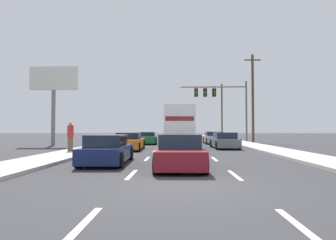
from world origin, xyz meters
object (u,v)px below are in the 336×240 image
utility_pole_far (222,110)px  pedestrian_near_corner (70,136)px  box_truck (178,124)px  roadside_billboard (54,88)px  car_maroon (179,152)px  car_silver (214,138)px  car_green (147,138)px  car_orange (129,142)px  car_white (178,145)px  traffic_signal_mast (216,96)px  car_gray (224,141)px  car_navy (108,150)px  utility_pole_mid (253,97)px

utility_pole_far → pedestrian_near_corner: (-15.01, -35.26, -4.00)m
box_truck → utility_pole_far: utility_pole_far is taller
pedestrian_near_corner → roadside_billboard: bearing=119.6°
car_maroon → car_silver: size_ratio=1.04×
car_green → roadside_billboard: size_ratio=0.60×
car_green → pedestrian_near_corner: size_ratio=2.39×
car_orange → pedestrian_near_corner: size_ratio=2.52×
utility_pole_far → car_silver: bearing=-101.0°
car_white → traffic_signal_mast: size_ratio=0.54×
roadside_billboard → car_gray: bearing=-12.9°
utility_pole_far → pedestrian_near_corner: utility_pole_far is taller
car_green → car_navy: car_navy is taller
utility_pole_mid → car_orange: bearing=-137.4°
car_navy → roadside_billboard: roadside_billboard is taller
box_truck → car_gray: bearing=-39.8°
car_gray → traffic_signal_mast: (0.90, 10.78, 4.70)m
car_gray → utility_pole_far: bearing=81.3°
car_navy → car_maroon: car_maroon is taller
car_orange → car_white: (3.54, -3.51, -0.01)m
car_green → car_silver: car_silver is taller
car_white → car_gray: (3.62, 5.17, 0.03)m
car_navy → utility_pole_mid: 22.76m
car_green → car_orange: bearing=-93.3°
car_navy → car_gray: 12.02m
utility_pole_mid → pedestrian_near_corner: utility_pole_mid is taller
car_orange → car_silver: 11.30m
roadside_billboard → traffic_signal_mast: bearing=24.7°
car_maroon → utility_pole_mid: (8.33, 20.50, 4.41)m
car_green → car_silver: size_ratio=1.04×
utility_pole_far → traffic_signal_mast: bearing=-100.9°
car_white → car_silver: 12.71m
car_maroon → utility_pole_mid: size_ratio=0.44×
car_orange → box_truck: 6.03m
box_truck → traffic_signal_mast: size_ratio=1.08×
car_green → car_maroon: (3.06, -17.53, 0.04)m
car_navy → box_truck: size_ratio=0.52×
car_silver → car_white: bearing=-107.1°
traffic_signal_mast → utility_pole_mid: size_ratio=0.79×
car_green → car_gray: 9.18m
car_white → traffic_signal_mast: traffic_signal_mast is taller
roadside_billboard → pedestrian_near_corner: (4.69, -8.25, -4.20)m
car_orange → car_gray: size_ratio=1.10×
car_silver → pedestrian_near_corner: 15.76m
car_white → utility_pole_far: 36.85m
box_truck → car_white: bearing=-90.0°
car_orange → car_navy: car_navy is taller
car_green → utility_pole_mid: size_ratio=0.45×
car_silver → box_truck: bearing=-133.1°
utility_pole_mid → utility_pole_far: 21.22m
box_truck → traffic_signal_mast: (4.52, 7.77, 3.33)m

